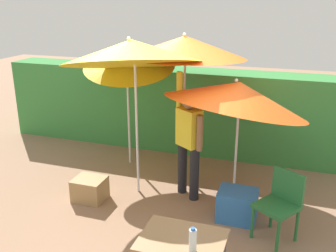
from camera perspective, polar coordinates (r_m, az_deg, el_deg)
The scene contains 12 objects.
ground_plane at distance 5.76m, azimuth -0.97°, elevation -11.35°, with size 24.00×24.00×0.00m, color #937056.
hedge_row at distance 7.37m, azimuth 4.66°, elevation 2.23°, with size 8.00×0.70×1.59m, color #38843D.
umbrella_rainbow at distance 5.89m, azimuth 2.53°, elevation 11.76°, with size 1.90×1.91×2.39m.
umbrella_orange at distance 5.40m, azimuth -5.45°, elevation 10.97°, with size 2.06×2.02×2.63m.
umbrella_yellow at distance 6.51m, azimuth -5.91°, elevation 10.12°, with size 1.61×1.58×2.32m.
umbrella_navy at distance 5.46m, azimuth 10.39°, elevation 4.67°, with size 2.13×2.08×2.08m.
person_vendor at distance 5.56m, azimuth 3.14°, elevation -1.84°, with size 0.51×0.38×1.88m.
chair_plastic at distance 4.95m, azimuth 16.50°, elevation -10.82°, with size 0.61×0.61×0.89m.
cooler_box at distance 5.35m, azimuth 10.35°, elevation -11.59°, with size 0.52×0.41×0.42m, color #2D6BB7.
crate_cardboard at distance 5.87m, azimuth -11.65°, elevation -9.26°, with size 0.46×0.39×0.34m, color #9E7A4C.
folding_table at distance 3.75m, azimuth 2.12°, elevation -17.70°, with size 0.80×0.60×0.76m.
bottle_water at distance 3.48m, azimuth 3.73°, elevation -16.74°, with size 0.07×0.07×0.24m.
Camera 1 is at (1.68, -4.68, 2.90)m, focal length 40.62 mm.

